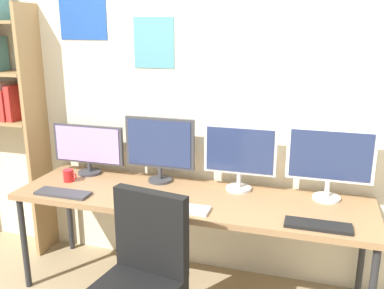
{
  "coord_description": "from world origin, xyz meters",
  "views": [
    {
      "loc": [
        0.79,
        -1.93,
        1.84
      ],
      "look_at": [
        0.0,
        0.65,
        1.09
      ],
      "focal_mm": 39.23,
      "sensor_mm": 36.0,
      "label": 1
    }
  ],
  "objects_px": {
    "keyboard_right": "(318,225)",
    "computer_mouse": "(129,201)",
    "desk": "(190,202)",
    "monitor_far_left": "(88,147)",
    "monitor_far_right": "(330,159)",
    "keyboard_left": "(63,193)",
    "monitor_center_right": "(240,154)",
    "keyboard_center": "(179,208)",
    "coffee_mug": "(69,176)",
    "monitor_center_left": "(160,147)"
  },
  "relations": [
    {
      "from": "monitor_center_left",
      "to": "coffee_mug",
      "type": "distance_m",
      "value": 0.72
    },
    {
      "from": "monitor_far_left",
      "to": "coffee_mug",
      "type": "bearing_deg",
      "value": -105.46
    },
    {
      "from": "monitor_far_left",
      "to": "coffee_mug",
      "type": "distance_m",
      "value": 0.27
    },
    {
      "from": "coffee_mug",
      "to": "computer_mouse",
      "type": "bearing_deg",
      "value": -22.44
    },
    {
      "from": "computer_mouse",
      "to": "keyboard_left",
      "type": "bearing_deg",
      "value": 178.78
    },
    {
      "from": "keyboard_center",
      "to": "monitor_center_left",
      "type": "bearing_deg",
      "value": 123.79
    },
    {
      "from": "desk",
      "to": "keyboard_center",
      "type": "xyz_separation_m",
      "value": [
        0.0,
        -0.23,
        0.06
      ]
    },
    {
      "from": "monitor_center_right",
      "to": "coffee_mug",
      "type": "xyz_separation_m",
      "value": [
        -1.24,
        -0.2,
        -0.22
      ]
    },
    {
      "from": "desk",
      "to": "keyboard_left",
      "type": "xyz_separation_m",
      "value": [
        -0.84,
        -0.23,
        0.06
      ]
    },
    {
      "from": "computer_mouse",
      "to": "keyboard_center",
      "type": "bearing_deg",
      "value": 1.78
    },
    {
      "from": "monitor_far_left",
      "to": "keyboard_center",
      "type": "bearing_deg",
      "value": -26.47
    },
    {
      "from": "monitor_far_left",
      "to": "monitor_center_right",
      "type": "height_order",
      "value": "monitor_center_right"
    },
    {
      "from": "monitor_center_right",
      "to": "coffee_mug",
      "type": "height_order",
      "value": "monitor_center_right"
    },
    {
      "from": "monitor_far_right",
      "to": "keyboard_left",
      "type": "relative_size",
      "value": 1.45
    },
    {
      "from": "monitor_center_left",
      "to": "monitor_far_right",
      "type": "relative_size",
      "value": 0.94
    },
    {
      "from": "desk",
      "to": "coffee_mug",
      "type": "relative_size",
      "value": 22.8
    },
    {
      "from": "monitor_far_left",
      "to": "keyboard_center",
      "type": "xyz_separation_m",
      "value": [
        0.89,
        -0.44,
        -0.2
      ]
    },
    {
      "from": "monitor_center_right",
      "to": "monitor_far_right",
      "type": "height_order",
      "value": "monitor_far_right"
    },
    {
      "from": "desk",
      "to": "keyboard_left",
      "type": "bearing_deg",
      "value": -164.69
    },
    {
      "from": "desk",
      "to": "monitor_center_left",
      "type": "xyz_separation_m",
      "value": [
        -0.3,
        0.21,
        0.32
      ]
    },
    {
      "from": "desk",
      "to": "monitor_far_left",
      "type": "distance_m",
      "value": 0.95
    },
    {
      "from": "monitor_center_left",
      "to": "keyboard_left",
      "type": "relative_size",
      "value": 1.37
    },
    {
      "from": "keyboard_left",
      "to": "coffee_mug",
      "type": "height_order",
      "value": "coffee_mug"
    },
    {
      "from": "monitor_far_left",
      "to": "computer_mouse",
      "type": "distance_m",
      "value": 0.74
    },
    {
      "from": "keyboard_left",
      "to": "keyboard_center",
      "type": "xyz_separation_m",
      "value": [
        0.84,
        0.0,
        0.0
      ]
    },
    {
      "from": "desk",
      "to": "monitor_far_right",
      "type": "relative_size",
      "value": 4.35
    },
    {
      "from": "monitor_far_left",
      "to": "computer_mouse",
      "type": "height_order",
      "value": "monitor_far_left"
    },
    {
      "from": "keyboard_center",
      "to": "keyboard_right",
      "type": "bearing_deg",
      "value": 0.0
    },
    {
      "from": "monitor_far_right",
      "to": "coffee_mug",
      "type": "bearing_deg",
      "value": -173.66
    },
    {
      "from": "monitor_center_left",
      "to": "keyboard_center",
      "type": "distance_m",
      "value": 0.59
    },
    {
      "from": "monitor_center_right",
      "to": "keyboard_center",
      "type": "xyz_separation_m",
      "value": [
        -0.3,
        -0.44,
        -0.25
      ]
    },
    {
      "from": "monitor_far_right",
      "to": "coffee_mug",
      "type": "relative_size",
      "value": 5.24
    },
    {
      "from": "desk",
      "to": "monitor_far_left",
      "type": "bearing_deg",
      "value": 166.56
    },
    {
      "from": "monitor_center_right",
      "to": "keyboard_center",
      "type": "distance_m",
      "value": 0.59
    },
    {
      "from": "monitor_far_left",
      "to": "keyboard_left",
      "type": "bearing_deg",
      "value": -83.78
    },
    {
      "from": "monitor_far_left",
      "to": "monitor_center_right",
      "type": "xyz_separation_m",
      "value": [
        1.18,
        -0.0,
        0.05
      ]
    },
    {
      "from": "desk",
      "to": "coffee_mug",
      "type": "bearing_deg",
      "value": 179.47
    },
    {
      "from": "keyboard_left",
      "to": "monitor_center_right",
      "type": "bearing_deg",
      "value": 21.27
    },
    {
      "from": "monitor_far_left",
      "to": "monitor_far_right",
      "type": "bearing_deg",
      "value": 0.0
    },
    {
      "from": "keyboard_right",
      "to": "monitor_center_left",
      "type": "bearing_deg",
      "value": 158.73
    },
    {
      "from": "coffee_mug",
      "to": "desk",
      "type": "bearing_deg",
      "value": -0.53
    },
    {
      "from": "monitor_far_left",
      "to": "monitor_center_right",
      "type": "bearing_deg",
      "value": -0.0
    },
    {
      "from": "computer_mouse",
      "to": "monitor_far_right",
      "type": "bearing_deg",
      "value": 20.23
    },
    {
      "from": "monitor_far_right",
      "to": "keyboard_center",
      "type": "relative_size",
      "value": 1.43
    },
    {
      "from": "desk",
      "to": "monitor_far_left",
      "type": "xyz_separation_m",
      "value": [
        -0.89,
        0.21,
        0.26
      ]
    },
    {
      "from": "monitor_far_left",
      "to": "keyboard_right",
      "type": "height_order",
      "value": "monitor_far_left"
    },
    {
      "from": "keyboard_right",
      "to": "computer_mouse",
      "type": "distance_m",
      "value": 1.18
    },
    {
      "from": "monitor_center_right",
      "to": "computer_mouse",
      "type": "bearing_deg",
      "value": -144.58
    },
    {
      "from": "monitor_far_right",
      "to": "computer_mouse",
      "type": "distance_m",
      "value": 1.34
    },
    {
      "from": "monitor_far_left",
      "to": "keyboard_center",
      "type": "relative_size",
      "value": 1.5
    }
  ]
}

